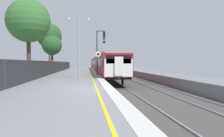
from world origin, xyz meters
TOP-DOWN VIEW (x-y plane):
  - ground at (2.64, 0.00)m, footprint 17.40×110.00m
  - commuter_train_at_platform at (2.10, 37.17)m, footprint 2.83×59.04m
  - signal_gantry at (0.61, 13.98)m, footprint 1.10×0.24m
  - speed_limit_sign at (0.25, 9.52)m, footprint 0.59×0.08m
  - platform_lamp_mid at (-1.62, 8.10)m, footprint 2.00×0.20m
  - platform_back_fence at (-5.45, 0.00)m, footprint 0.07×99.00m
  - background_tree_left at (-7.99, 32.02)m, footprint 4.79×4.79m
  - background_tree_centre at (-6.80, 10.86)m, footprint 4.42×4.42m
  - background_tree_right at (-6.76, 26.21)m, footprint 3.36×3.36m

SIDE VIEW (x-z plane):
  - ground at x=2.64m, z-range -1.21..0.00m
  - platform_back_fence at x=-5.45m, z-range 0.04..1.74m
  - commuter_train_at_platform at x=2.10m, z-range -0.64..3.17m
  - speed_limit_sign at x=0.25m, z-range 0.37..3.02m
  - signal_gantry at x=0.61m, z-range 0.65..6.00m
  - platform_lamp_mid at x=-1.62m, z-range 0.51..6.25m
  - background_tree_right at x=-6.76m, z-range 1.29..7.43m
  - background_tree_centre at x=-6.80m, z-range 1.67..9.65m
  - background_tree_left at x=-7.99m, z-range 2.05..11.16m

